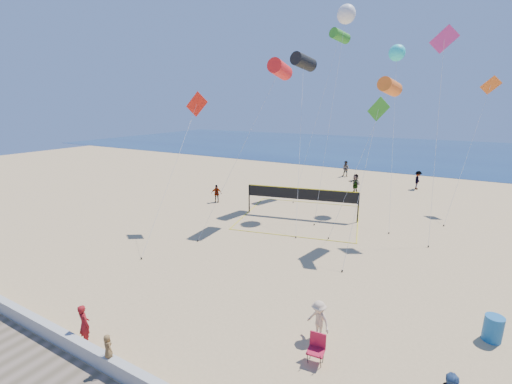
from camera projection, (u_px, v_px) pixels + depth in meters
The scene contains 22 objects.
ground at pixel (213, 338), 12.77m from camera, with size 120.00×120.00×0.00m, color tan.
ocean at pixel (409, 150), 64.93m from camera, with size 140.00×50.00×0.03m, color #10274E.
woman at pixel (84, 324), 12.35m from camera, with size 0.56×0.37×1.54m, color maroon.
toddler at pixel (108, 346), 10.91m from camera, with size 0.38×0.25×0.79m, color brown.
bystander_b at pixel (318, 320), 12.59m from camera, with size 0.99×0.57×1.53m, color #D8B590.
far_person_0 at pixel (216, 194), 30.36m from camera, with size 0.93×0.39×1.59m, color gray.
far_person_1 at pixel (355, 183), 33.59m from camera, with size 1.75×0.56×1.89m, color gray.
far_person_3 at pixel (346, 169), 41.16m from camera, with size 0.92×0.72×1.90m, color gray.
far_person_4 at pixel (418, 180), 35.00m from camera, with size 1.23×0.71×1.90m, color gray.
camp_chair at pixel (317, 346), 11.50m from camera, with size 0.60×0.72×1.14m.
trash_barrel at pixel (493, 328), 12.56m from camera, with size 0.65×0.65×0.98m, color #165994.
volleyball_net at pixel (301, 197), 26.18m from camera, with size 10.26×10.15×2.31m.
kite_0 at pixel (280, 69), 23.49m from camera, with size 3.10×7.90×11.49m.
kite_1 at pixel (304, 62), 27.32m from camera, with size 3.76×9.05×12.48m.
kite_2 at pixel (390, 87), 20.15m from camera, with size 3.27×2.96×10.04m.
kite_3 at pixel (194, 111), 22.65m from camera, with size 1.68×6.49×9.33m.
kite_4 at pixel (376, 120), 18.76m from camera, with size 1.30×4.16×8.91m.
kite_5 at pixel (443, 52), 20.78m from camera, with size 1.66×3.22×13.14m.
kite_6 at pixel (346, 14), 25.41m from camera, with size 1.77×6.10×15.67m.
kite_7 at pixel (397, 53), 26.69m from camera, with size 2.49×7.84×13.01m.
kite_8 at pixel (340, 36), 31.09m from camera, with size 2.38×7.25×15.13m.
kite_9 at pixel (488, 95), 26.50m from camera, with size 2.64×6.69×10.67m.
Camera 1 is at (6.86, -8.76, 8.47)m, focal length 24.00 mm.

